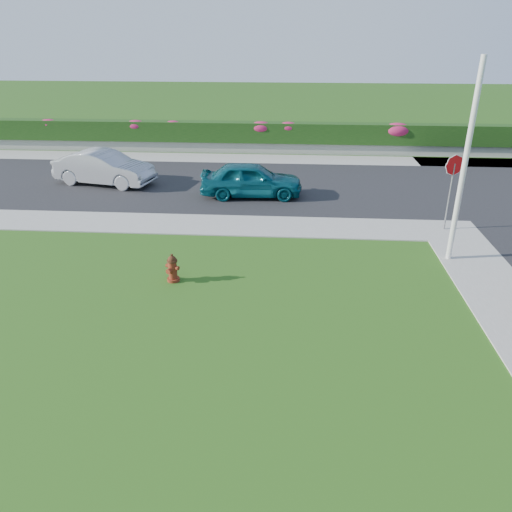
# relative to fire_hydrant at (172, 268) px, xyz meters

# --- Properties ---
(ground) EXTENTS (120.00, 120.00, 0.00)m
(ground) POSITION_rel_fire_hydrant_xyz_m (1.92, -4.61, -0.39)
(ground) COLOR black
(ground) RESTS_ON ground
(street_far) EXTENTS (26.00, 8.00, 0.04)m
(street_far) POSITION_rel_fire_hydrant_xyz_m (-3.08, 9.39, -0.37)
(street_far) COLOR black
(street_far) RESTS_ON ground
(sidewalk_far) EXTENTS (24.00, 2.00, 0.04)m
(sidewalk_far) POSITION_rel_fire_hydrant_xyz_m (-4.08, 4.39, -0.37)
(sidewalk_far) COLOR gray
(sidewalk_far) RESTS_ON ground
(curb_corner) EXTENTS (2.00, 2.00, 0.04)m
(curb_corner) POSITION_rel_fire_hydrant_xyz_m (8.92, 4.39, -0.37)
(curb_corner) COLOR gray
(curb_corner) RESTS_ON ground
(sidewalk_beyond) EXTENTS (34.00, 2.00, 0.04)m
(sidewalk_beyond) POSITION_rel_fire_hydrant_xyz_m (0.92, 14.39, -0.37)
(sidewalk_beyond) COLOR gray
(sidewalk_beyond) RESTS_ON ground
(retaining_wall) EXTENTS (34.00, 0.40, 0.60)m
(retaining_wall) POSITION_rel_fire_hydrant_xyz_m (0.92, 15.89, -0.09)
(retaining_wall) COLOR gray
(retaining_wall) RESTS_ON ground
(hedge) EXTENTS (32.00, 0.90, 1.10)m
(hedge) POSITION_rel_fire_hydrant_xyz_m (0.92, 15.99, 0.76)
(hedge) COLOR black
(hedge) RESTS_ON retaining_wall
(fire_hydrant) EXTENTS (0.43, 0.41, 0.83)m
(fire_hydrant) POSITION_rel_fire_hydrant_xyz_m (0.00, 0.00, 0.00)
(fire_hydrant) COLOR #591F0E
(fire_hydrant) RESTS_ON ground
(sedan_teal) EXTENTS (4.31, 1.93, 1.44)m
(sedan_teal) POSITION_rel_fire_hydrant_xyz_m (1.61, 7.80, 0.37)
(sedan_teal) COLOR #0B4C59
(sedan_teal) RESTS_ON street_far
(sedan_silver) EXTENTS (4.76, 2.55, 1.49)m
(sedan_silver) POSITION_rel_fire_hydrant_xyz_m (-5.15, 9.14, 0.39)
(sedan_silver) COLOR #A1A3A8
(sedan_silver) RESTS_ON street_far
(utility_pole) EXTENTS (0.16, 0.16, 5.92)m
(utility_pole) POSITION_rel_fire_hydrant_xyz_m (8.19, 2.03, 2.56)
(utility_pole) COLOR silver
(utility_pole) RESTS_ON ground
(stop_sign) EXTENTS (0.69, 0.29, 2.71)m
(stop_sign) POSITION_rel_fire_hydrant_xyz_m (8.73, 4.53, 1.63)
(stop_sign) COLOR slate
(stop_sign) RESTS_ON ground
(flower_clump_a) EXTENTS (1.11, 0.71, 0.56)m
(flower_clump_a) POSITION_rel_fire_hydrant_xyz_m (-10.71, 15.89, 1.09)
(flower_clump_a) COLOR #BE205C
(flower_clump_a) RESTS_ON hedge
(flower_clump_b) EXTENTS (1.21, 0.78, 0.61)m
(flower_clump_b) POSITION_rel_fire_hydrant_xyz_m (-5.61, 15.89, 1.07)
(flower_clump_b) COLOR #BE205C
(flower_clump_b) RESTS_ON hedge
(flower_clump_c) EXTENTS (1.03, 0.67, 0.52)m
(flower_clump_c) POSITION_rel_fire_hydrant_xyz_m (-3.46, 15.89, 1.10)
(flower_clump_c) COLOR #BE205C
(flower_clump_c) RESTS_ON hedge
(flower_clump_d) EXTENTS (1.32, 0.85, 0.66)m
(flower_clump_d) POSITION_rel_fire_hydrant_xyz_m (1.51, 15.89, 1.04)
(flower_clump_d) COLOR #BE205C
(flower_clump_d) RESTS_ON hedge
(flower_clump_e) EXTENTS (1.18, 0.76, 0.59)m
(flower_clump_e) POSITION_rel_fire_hydrant_xyz_m (3.04, 15.89, 1.07)
(flower_clump_e) COLOR #BE205C
(flower_clump_e) RESTS_ON hedge
(flower_clump_f) EXTENTS (1.55, 1.00, 0.77)m
(flower_clump_f) POSITION_rel_fire_hydrant_xyz_m (9.03, 15.89, 1.00)
(flower_clump_f) COLOR #BE205C
(flower_clump_f) RESTS_ON hedge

